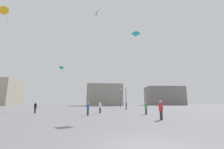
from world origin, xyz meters
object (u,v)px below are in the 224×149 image
Objects in this scene: person_in_red at (161,109)px; kite_amber_diamond at (7,14)px; person_in_white at (100,107)px; person_in_blue at (88,108)px; person_in_purple at (126,105)px; person_in_green at (146,108)px; kite_cobalt_delta at (96,14)px; building_centre_hall at (104,95)px; person_in_black at (35,107)px; lamppost_east at (120,95)px; kite_cyan_delta at (136,36)px; building_right_hall at (164,96)px; lamppost_west at (126,94)px; building_left_hall at (4,92)px; kite_emerald_delta at (61,69)px.

person_in_red is 16.47m from kite_amber_diamond.
kite_amber_diamond is (-8.03, -11.53, 8.25)m from person_in_white.
person_in_blue is 0.92× the size of person_in_purple.
person_in_white is (1.49, 4.07, 0.11)m from person_in_blue.
person_in_green reaches higher than person_in_blue.
person_in_red is at bearing -21.79° from kite_cobalt_delta.
person_in_purple is at bearing -83.02° from building_centre_hall.
person_in_black is 0.20× the size of kite_amber_diamond.
lamppost_east reaches higher than person_in_black.
person_in_red is 11.75m from kite_cyan_delta.
building_right_hall is 3.97× the size of lamppost_east.
person_in_white is 0.35× the size of lamppost_west.
person_in_purple is 3.48m from lamppost_west.
kite_amber_diamond is (-14.03, -23.57, 8.28)m from person_in_purple.
lamppost_west is at bearing -87.87° from lamppost_east.
kite_cyan_delta reaches higher than person_in_blue.
person_in_black is 0.11× the size of building_left_hall.
kite_cyan_delta reaches higher than building_centre_hall.
person_in_black reaches higher than person_in_green.
person_in_green is 0.09× the size of building_centre_hall.
person_in_purple is 76.76m from building_left_hall.
person_in_red is at bearing -88.37° from lamppost_east.
kite_amber_diamond is (-14.43, -8.53, 8.32)m from person_in_green.
person_in_white is 18.86m from lamppost_east.
person_in_blue is 0.30× the size of lamppost_east.
kite_emerald_delta is 44.66m from building_centre_hall.
person_in_red is 27.36m from lamppost_east.
kite_amber_diamond reaches higher than person_in_white.
person_in_black is 14.48m from kite_amber_diamond.
person_in_purple is at bearing 70.76° from kite_cobalt_delta.
kite_amber_diamond is 64.14m from building_centre_hall.
building_centre_hall reaches higher than lamppost_east.
person_in_purple is at bearing 80.40° from lamppost_west.
building_centre_hall reaches higher than person_in_white.
kite_emerald_delta reaches higher than person_in_black.
person_in_white is at bearing -120.16° from lamppost_west.
person_in_purple is 0.96× the size of person_in_red.
person_in_black is at bearing 99.04° from kite_amber_diamond.
person_in_red is 0.09× the size of building_right_hall.
building_right_hall is at bearing 50.63° from kite_emerald_delta.
person_in_black is at bearing -130.55° from lamppost_east.
person_in_blue is 16.48m from kite_emerald_delta.
lamppost_west is (7.09, 13.69, 2.55)m from person_in_blue.
lamppost_east is at bearing 56.09° from person_in_red.
kite_cobalt_delta is (-6.53, -18.71, 11.71)m from person_in_purple.
kite_cobalt_delta is (7.50, 4.85, 3.43)m from kite_amber_diamond.
person_in_white is 80.89m from building_left_hall.
person_in_white is 14.44m from kite_emerald_delta.
person_in_purple is 0.11× the size of building_left_hall.
kite_emerald_delta reaches higher than person_in_white.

